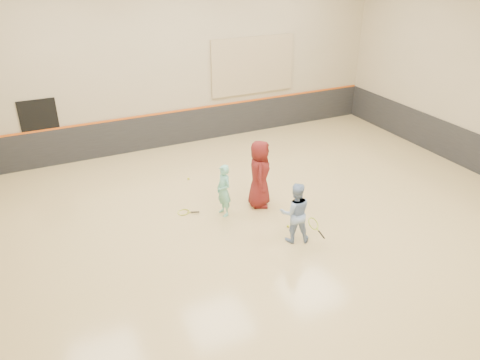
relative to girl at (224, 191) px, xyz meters
name	(u,v)px	position (x,y,z in m)	size (l,w,h in m)	color
room	(260,196)	(0.61, -0.84, 0.11)	(15.04, 12.04, 6.22)	tan
wainscot_back	(181,127)	(0.61, 5.13, -0.10)	(14.90, 0.04, 1.20)	#232326
wainscot_right	(473,152)	(8.08, -0.84, -0.10)	(0.04, 11.90, 1.20)	#232326
accent_stripe	(180,111)	(0.61, 5.12, 0.52)	(14.90, 0.03, 0.06)	#D85914
acoustic_panel	(253,65)	(3.41, 5.11, 1.80)	(3.20, 0.08, 2.00)	tan
doorway	(42,134)	(-3.89, 5.14, 0.40)	(1.10, 0.05, 2.20)	black
girl	(224,191)	(0.00, 0.00, 0.00)	(0.51, 0.34, 1.40)	#76CCB6
instructor	(295,213)	(1.02, -1.82, 0.05)	(0.73, 0.57, 1.51)	#87A3D2
young_man	(260,174)	(1.06, 0.05, 0.23)	(0.91, 0.59, 1.86)	maroon
held_racket	(313,224)	(1.40, -2.04, -0.22)	(0.54, 0.54, 0.54)	#A1C12A
spare_racket	(183,211)	(-0.95, 0.52, -0.64)	(0.72, 0.72, 0.12)	#B0BD29
ball_under_racket	(288,226)	(1.19, -1.28, -0.67)	(0.07, 0.07, 0.07)	#C9D531
ball_in_hand	(268,168)	(1.18, -0.17, 0.48)	(0.07, 0.07, 0.07)	#D0DE33
ball_beside_spare	(188,179)	(-0.16, 2.31, -0.67)	(0.07, 0.07, 0.07)	yellow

